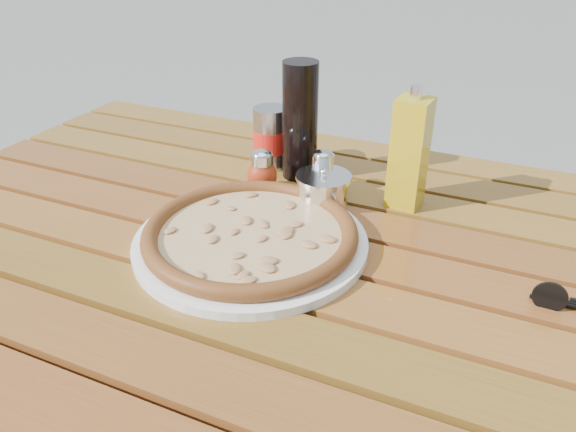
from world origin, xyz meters
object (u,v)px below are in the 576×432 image
at_px(pizza, 250,233).
at_px(soda_can, 270,138).
at_px(plate, 251,242).
at_px(oregano_shaker, 323,172).
at_px(sunglasses, 576,304).
at_px(dark_bottle, 300,121).
at_px(parmesan_tin, 323,190).
at_px(pepper_shaker, 262,172).
at_px(olive_oil_cruet, 409,153).
at_px(table, 283,277).

bearing_deg(pizza, soda_can, 109.76).
bearing_deg(pizza, plate, 0.00).
xyz_separation_m(pizza, oregano_shaker, (0.03, 0.22, 0.02)).
bearing_deg(sunglasses, oregano_shaker, 156.87).
xyz_separation_m(dark_bottle, parmesan_tin, (0.09, -0.10, -0.08)).
height_order(plate, dark_bottle, dark_bottle).
xyz_separation_m(pepper_shaker, olive_oil_cruet, (0.25, 0.06, 0.06)).
bearing_deg(table, sunglasses, -2.00).
relative_size(pizza, parmesan_tin, 3.43).
xyz_separation_m(table, pizza, (-0.04, -0.04, 0.10)).
height_order(pizza, pepper_shaker, pepper_shaker).
relative_size(pepper_shaker, sunglasses, 0.74).
bearing_deg(sunglasses, olive_oil_cruet, 144.41).
height_order(pizza, soda_can, soda_can).
xyz_separation_m(oregano_shaker, parmesan_tin, (0.02, -0.05, -0.01)).
relative_size(dark_bottle, olive_oil_cruet, 1.05).
distance_m(pepper_shaker, soda_can, 0.11).
distance_m(olive_oil_cruet, parmesan_tin, 0.16).
bearing_deg(plate, oregano_shaker, 81.40).
distance_m(plate, soda_can, 0.31).
distance_m(dark_bottle, sunglasses, 0.55).
height_order(pizza, olive_oil_cruet, olive_oil_cruet).
distance_m(plate, olive_oil_cruet, 0.31).
height_order(table, oregano_shaker, oregano_shaker).
height_order(soda_can, parmesan_tin, soda_can).
xyz_separation_m(olive_oil_cruet, parmesan_tin, (-0.13, -0.07, -0.07)).
bearing_deg(dark_bottle, table, -73.36).
bearing_deg(sunglasses, pepper_shaker, 165.47).
xyz_separation_m(plate, olive_oil_cruet, (0.18, 0.23, 0.09)).
distance_m(table, sunglasses, 0.43).
relative_size(pizza, olive_oil_cruet, 1.77).
height_order(oregano_shaker, parmesan_tin, oregano_shaker).
bearing_deg(parmesan_tin, oregano_shaker, 112.03).
height_order(pepper_shaker, parmesan_tin, pepper_shaker).
xyz_separation_m(pizza, pepper_shaker, (-0.07, 0.18, 0.02)).
height_order(plate, parmesan_tin, parmesan_tin).
bearing_deg(plate, table, 48.36).
relative_size(oregano_shaker, olive_oil_cruet, 0.39).
height_order(soda_can, olive_oil_cruet, olive_oil_cruet).
height_order(table, plate, plate).
distance_m(parmesan_tin, sunglasses, 0.43).
distance_m(pepper_shaker, sunglasses, 0.55).
bearing_deg(parmesan_tin, olive_oil_cruet, 27.74).
relative_size(plate, oregano_shaker, 4.39).
xyz_separation_m(plate, pepper_shaker, (-0.07, 0.18, 0.03)).
relative_size(oregano_shaker, soda_can, 0.68).
bearing_deg(oregano_shaker, plate, -98.60).
xyz_separation_m(table, dark_bottle, (-0.07, 0.23, 0.19)).
distance_m(table, plate, 0.10).
bearing_deg(olive_oil_cruet, oregano_shaker, -174.85).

